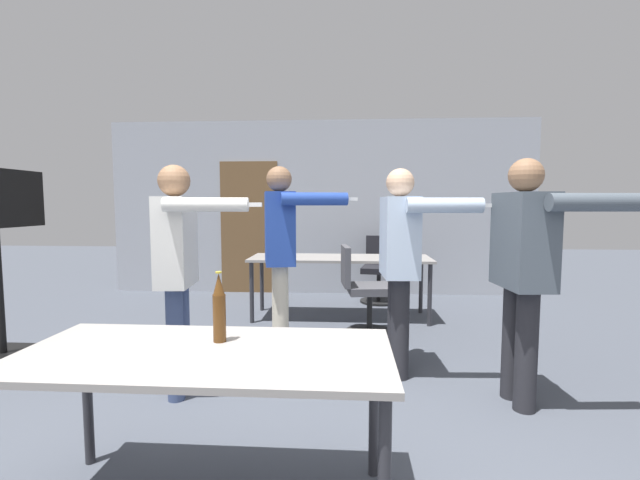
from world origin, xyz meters
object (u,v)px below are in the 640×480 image
Objects in this scene: person_far_watching at (178,257)px; office_chair_side_rolled at (379,271)px; person_right_polo at (281,242)px; beer_bottle at (219,309)px; office_chair_far_left at (363,292)px; person_center_tall at (525,260)px; person_near_casual at (401,253)px.

office_chair_side_rolled is at bearing 146.78° from person_far_watching.
person_right_polo reaches higher than beer_bottle.
office_chair_far_left is (0.78, 0.62, -0.59)m from person_right_polo.
person_right_polo is 2.04m from person_center_tall.
office_chair_far_left is 2.74m from beer_bottle.
person_far_watching is 0.96× the size of person_right_polo.
office_chair_side_rolled is at bearing 162.74° from office_chair_far_left.
office_chair_far_left is at bearing 73.64° from beer_bottle.
office_chair_far_left is at bearing 116.32° from person_right_polo.
person_center_tall is at bearing 27.35° from office_chair_far_left.
person_far_watching is 1.76× the size of office_chair_far_left.
person_near_casual is 1.77× the size of office_chair_far_left.
office_chair_side_rolled is (0.03, 2.63, -0.57)m from person_near_casual.
person_near_casual is at bearing 7.45° from office_chair_far_left.
person_near_casual is 1.13m from person_right_polo.
person_near_casual is 5.04× the size of beer_bottle.
person_center_tall is 1.79× the size of office_chair_far_left.
beer_bottle is (-1.03, -1.53, -0.09)m from person_near_casual.
person_right_polo reaches higher than person_far_watching.
person_near_casual is 0.97× the size of person_right_polo.
office_chair_far_left is at bearing 89.97° from office_chair_side_rolled.
office_chair_side_rolled is 2.79× the size of beer_bottle.
person_far_watching is 2.42m from person_center_tall.
person_near_casual is (1.64, 0.51, -0.02)m from person_far_watching.
person_near_casual is at bearing 54.83° from person_right_polo.
person_far_watching is 5.01× the size of beer_bottle.
person_center_tall is 1.83× the size of office_chair_side_rolled.
person_right_polo is at bearing -58.01° from office_chair_far_left.
office_chair_far_left is at bearing -150.43° from person_center_tall.
office_chair_far_left is 1.02× the size of office_chair_side_rolled.
person_near_casual reaches higher than office_chair_far_left.
person_near_casual is at bearing 56.16° from beer_bottle.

